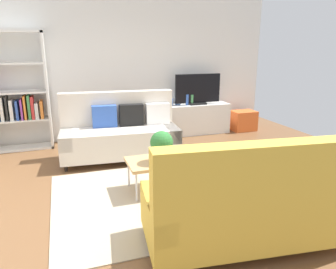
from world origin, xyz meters
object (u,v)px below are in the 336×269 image
(couch_green, at_px, (247,203))
(tv_console, at_px, (197,119))
(storage_trunk, at_px, (243,121))
(coffee_table, at_px, (169,161))
(couch_beige, at_px, (120,132))
(bottle_1, at_px, (192,100))
(vase_1, at_px, (178,101))
(table_book_0, at_px, (159,157))
(potted_plant, at_px, (162,144))
(bottle_0, at_px, (187,100))
(tv, at_px, (198,90))
(vase_0, at_px, (171,102))
(bookshelf, at_px, (16,98))

(couch_green, distance_m, tv_console, 4.07)
(tv_console, distance_m, storage_trunk, 1.11)
(couch_green, distance_m, coffee_table, 1.45)
(couch_beige, relative_size, bottle_1, 9.10)
(vase_1, relative_size, bottle_1, 0.85)
(coffee_table, xyz_separation_m, table_book_0, (-0.11, 0.07, 0.04))
(potted_plant, xyz_separation_m, bottle_0, (1.35, 2.48, 0.10))
(tv, xyz_separation_m, table_book_0, (-1.59, -2.38, -0.51))
(bottle_0, height_order, bottle_1, bottle_0)
(couch_beige, height_order, tv_console, couch_beige)
(couch_beige, distance_m, coffee_table, 1.47)
(tv, relative_size, vase_0, 6.96)
(tv_console, relative_size, table_book_0, 5.83)
(vase_0, relative_size, bottle_1, 0.67)
(coffee_table, xyz_separation_m, vase_0, (0.89, 2.52, 0.32))
(potted_plant, bearing_deg, couch_green, -73.70)
(tv, height_order, vase_1, tv)
(storage_trunk, relative_size, potted_plant, 1.29)
(storage_trunk, xyz_separation_m, table_book_0, (-2.69, -2.30, 0.22))
(coffee_table, distance_m, bookshelf, 3.26)
(table_book_0, bearing_deg, vase_0, 67.68)
(bookshelf, height_order, bottle_1, bookshelf)
(couch_beige, bearing_deg, coffee_table, 109.40)
(vase_1, distance_m, bottle_1, 0.30)
(storage_trunk, relative_size, vase_0, 3.62)
(tv, bearing_deg, tv_console, 90.00)
(couch_green, xyz_separation_m, potted_plant, (-0.40, 1.36, 0.21))
(vase_1, distance_m, bottle_0, 0.20)
(vase_0, bearing_deg, bookshelf, -179.41)
(coffee_table, height_order, potted_plant, potted_plant)
(couch_green, distance_m, tv, 4.08)
(table_book_0, bearing_deg, bottle_0, 60.40)
(vase_1, bearing_deg, couch_green, -101.20)
(table_book_0, relative_size, bottle_1, 1.11)
(storage_trunk, xyz_separation_m, potted_plant, (-2.69, -2.42, 0.44))
(couch_green, height_order, potted_plant, couch_green)
(couch_beige, height_order, vase_1, couch_beige)
(bottle_0, bearing_deg, tv, 4.67)
(coffee_table, xyz_separation_m, bookshelf, (-2.04, 2.49, 0.57))
(couch_beige, bearing_deg, tv_console, -146.25)
(couch_beige, bearing_deg, tv, -146.72)
(tv, relative_size, bottle_1, 4.64)
(couch_green, relative_size, tv, 1.99)
(vase_0, bearing_deg, vase_1, 0.00)
(tv, xyz_separation_m, bottle_1, (-0.13, -0.02, -0.20))
(tv, bearing_deg, potted_plant, -122.48)
(coffee_table, relative_size, vase_0, 7.66)
(coffee_table, bearing_deg, tv_console, 59.17)
(table_book_0, xyz_separation_m, vase_0, (1.01, 2.45, 0.27))
(tv_console, distance_m, bottle_0, 0.50)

